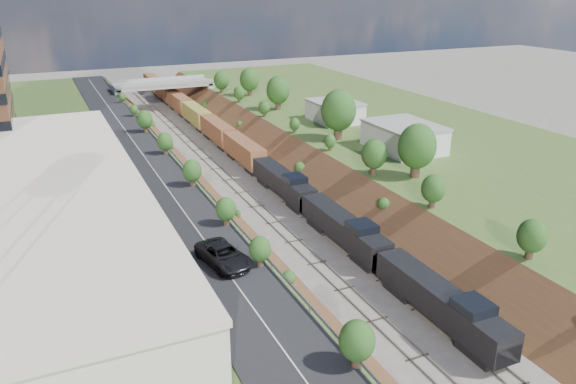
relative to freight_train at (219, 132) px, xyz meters
name	(u,v)px	position (x,y,z in m)	size (l,w,h in m)	color
platform_left	(24,200)	(-35.60, -24.34, -0.02)	(44.00, 180.00, 5.00)	#405C26
platform_right	(420,146)	(30.40, -24.34, -0.02)	(44.00, 180.00, 5.00)	#405C26
embankment_left	(183,194)	(-13.60, -24.34, -2.52)	(7.07, 180.00, 7.07)	brown
embankment_right	(311,175)	(8.40, -24.34, -2.52)	(7.07, 180.00, 7.07)	brown
rail_left_track	(235,185)	(-5.20, -24.34, -2.43)	(1.58, 180.00, 0.18)	gray
rail_right_track	(265,181)	(0.00, -24.34, -2.43)	(1.58, 180.00, 0.18)	gray
road	(151,166)	(-18.10, -24.34, 2.53)	(8.00, 180.00, 0.10)	black
guardrail	(178,160)	(-14.00, -24.54, 3.03)	(0.10, 171.00, 0.70)	#99999E
commercial_building	(69,209)	(-30.60, -46.34, 5.98)	(14.30, 62.30, 7.00)	brown
overpass	(163,90)	(-2.60, 37.66, 2.40)	(24.50, 8.30, 7.40)	gray
white_building_near	(404,138)	(20.90, -32.34, 4.48)	(9.00, 12.00, 4.00)	silver
white_building_far	(335,112)	(20.40, -10.34, 4.28)	(8.00, 10.00, 3.60)	silver
tree_right_large	(417,147)	(14.40, -44.34, 6.86)	(5.25, 5.25, 7.61)	#473323
tree_left_crest	(283,267)	(-14.40, -64.34, 4.52)	(2.45, 2.45, 3.55)	#473323
freight_train	(219,132)	(0.00, 0.00, 0.00)	(2.91, 148.50, 4.55)	black
suv	(223,255)	(-17.91, -58.10, 3.55)	(3.21, 6.97, 1.94)	black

